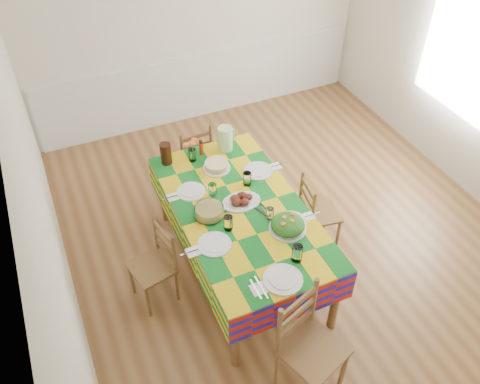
# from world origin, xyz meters

# --- Properties ---
(room) EXTENTS (4.58, 5.08, 2.78)m
(room) POSITION_xyz_m (0.00, 0.00, 1.35)
(room) COLOR brown
(room) RESTS_ON ground
(wainscot) EXTENTS (4.41, 0.06, 0.92)m
(wainscot) POSITION_xyz_m (0.00, 2.48, 0.49)
(wainscot) COLOR silver
(wainscot) RESTS_ON room
(window_right) EXTENTS (0.00, 1.40, 1.40)m
(window_right) POSITION_xyz_m (2.23, 0.30, 1.50)
(window_right) COLOR white
(window_right) RESTS_ON room
(dining_table) EXTENTS (1.13, 2.10, 0.82)m
(dining_table) POSITION_xyz_m (-0.66, -0.28, 0.72)
(dining_table) COLOR brown
(dining_table) RESTS_ON room
(setting_near_head) EXTENTS (0.52, 0.35, 0.15)m
(setting_near_head) POSITION_xyz_m (-0.62, -1.11, 0.85)
(setting_near_head) COLOR silver
(setting_near_head) RESTS_ON dining_table
(setting_left_near) EXTENTS (0.53, 0.31, 0.14)m
(setting_left_near) POSITION_xyz_m (-0.98, -0.55, 0.85)
(setting_left_near) COLOR silver
(setting_left_near) RESTS_ON dining_table
(setting_left_far) EXTENTS (0.49, 0.29, 0.13)m
(setting_left_far) POSITION_xyz_m (-0.94, 0.07, 0.85)
(setting_left_far) COLOR silver
(setting_left_far) RESTS_ON dining_table
(setting_right_near) EXTENTS (0.49, 0.28, 0.12)m
(setting_right_near) POSITION_xyz_m (-0.37, -0.58, 0.84)
(setting_right_near) COLOR silver
(setting_right_near) RESTS_ON dining_table
(setting_right_far) EXTENTS (0.54, 0.31, 0.14)m
(setting_right_far) POSITION_xyz_m (-0.34, 0.08, 0.85)
(setting_right_far) COLOR silver
(setting_right_far) RESTS_ON dining_table
(meat_platter) EXTENTS (0.37, 0.26, 0.07)m
(meat_platter) POSITION_xyz_m (-0.62, -0.21, 0.85)
(meat_platter) COLOR silver
(meat_platter) RESTS_ON dining_table
(salad_platter) EXTENTS (0.33, 0.33, 0.14)m
(salad_platter) POSITION_xyz_m (-0.39, -0.68, 0.87)
(salad_platter) COLOR silver
(salad_platter) RESTS_ON dining_table
(pasta_bowl) EXTENTS (0.26, 0.26, 0.10)m
(pasta_bowl) POSITION_xyz_m (-0.95, -0.24, 0.86)
(pasta_bowl) COLOR white
(pasta_bowl) RESTS_ON dining_table
(cake) EXTENTS (0.28, 0.28, 0.08)m
(cake) POSITION_xyz_m (-0.64, 0.34, 0.85)
(cake) COLOR silver
(cake) RESTS_ON dining_table
(serving_utensils) EXTENTS (0.14, 0.30, 0.01)m
(serving_utensils) POSITION_xyz_m (-0.48, -0.41, 0.82)
(serving_utensils) COLOR black
(serving_utensils) RESTS_ON dining_table
(flower_vase) EXTENTS (0.16, 0.13, 0.25)m
(flower_vase) POSITION_xyz_m (-0.81, 0.56, 0.92)
(flower_vase) COLOR white
(flower_vase) RESTS_ON dining_table
(hot_sauce) EXTENTS (0.04, 0.04, 0.17)m
(hot_sauce) POSITION_xyz_m (-0.70, 0.62, 0.90)
(hot_sauce) COLOR red
(hot_sauce) RESTS_ON dining_table
(green_pitcher) EXTENTS (0.15, 0.15, 0.26)m
(green_pitcher) POSITION_xyz_m (-0.44, 0.60, 0.95)
(green_pitcher) COLOR #B2DA9A
(green_pitcher) RESTS_ON dining_table
(tea_pitcher) EXTENTS (0.11, 0.11, 0.23)m
(tea_pitcher) POSITION_xyz_m (-1.06, 0.63, 0.93)
(tea_pitcher) COLOR black
(tea_pitcher) RESTS_ON dining_table
(name_card) EXTENTS (0.08, 0.02, 0.02)m
(name_card) POSITION_xyz_m (-0.69, -1.27, 0.83)
(name_card) COLOR silver
(name_card) RESTS_ON dining_table
(chair_near) EXTENTS (0.57, 0.56, 1.03)m
(chair_near) POSITION_xyz_m (-0.67, -1.60, 0.51)
(chair_near) COLOR brown
(chair_near) RESTS_ON room
(chair_far) EXTENTS (0.43, 0.41, 0.91)m
(chair_far) POSITION_xyz_m (-0.66, 1.05, 0.45)
(chair_far) COLOR brown
(chair_far) RESTS_ON room
(chair_left) EXTENTS (0.44, 0.45, 0.86)m
(chair_left) POSITION_xyz_m (-1.50, -0.27, 0.42)
(chair_left) COLOR brown
(chair_left) RESTS_ON room
(chair_right) EXTENTS (0.41, 0.43, 0.85)m
(chair_right) POSITION_xyz_m (0.19, -0.27, 0.42)
(chair_right) COLOR brown
(chair_right) RESTS_ON room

